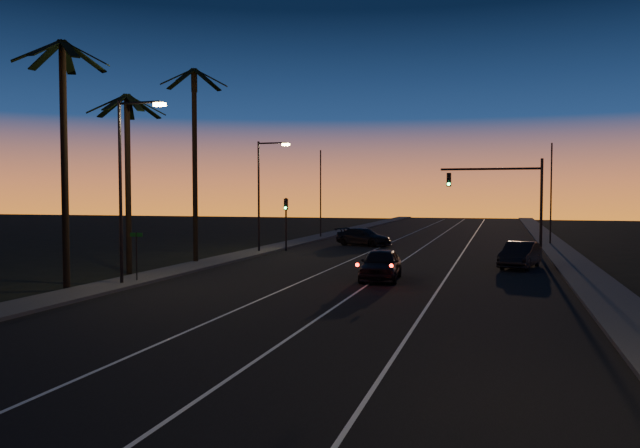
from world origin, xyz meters
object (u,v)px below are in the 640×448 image
(lead_car, at_px, (381,264))
(cross_car, at_px, (364,237))
(signal_mast, at_px, (506,190))
(right_car, at_px, (520,255))

(lead_car, bearing_deg, cross_car, 104.52)
(signal_mast, distance_m, lead_car, 16.20)
(signal_mast, height_order, cross_car, signal_mast)
(signal_mast, xyz_separation_m, cross_car, (-11.82, 6.71, -4.02))
(signal_mast, distance_m, cross_car, 14.17)
(lead_car, height_order, cross_car, lead_car)
(lead_car, distance_m, cross_car, 21.78)
(right_car, relative_size, cross_car, 0.90)
(cross_car, bearing_deg, right_car, -47.03)
(signal_mast, xyz_separation_m, right_car, (0.79, -6.82, -3.98))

